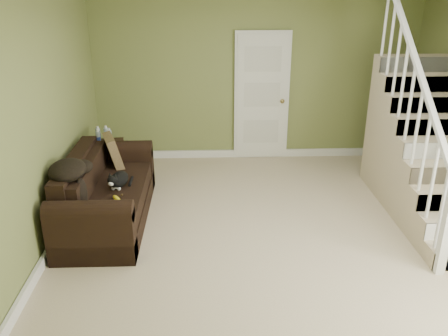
{
  "coord_description": "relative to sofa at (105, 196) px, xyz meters",
  "views": [
    {
      "loc": [
        -0.77,
        -4.57,
        2.8
      ],
      "look_at": [
        -0.58,
        0.44,
        0.74
      ],
      "focal_mm": 38.0,
      "sensor_mm": 36.0,
      "label": 1
    }
  ],
  "objects": [
    {
      "name": "door",
      "position": [
        2.12,
        2.07,
        0.69
      ],
      "size": [
        0.86,
        0.12,
        2.02
      ],
      "color": "white",
      "rests_on": "floor"
    },
    {
      "name": "throw_pillow",
      "position": [
        0.01,
        0.72,
        0.31
      ],
      "size": [
        0.35,
        0.49,
        0.46
      ],
      "primitive_type": "cube",
      "rotation": [
        0.0,
        -0.24,
        0.32
      ],
      "color": "#48301C",
      "rests_on": "sofa"
    },
    {
      "name": "cat",
      "position": [
        0.2,
        -0.03,
        0.22
      ],
      "size": [
        0.27,
        0.51,
        0.24
      ],
      "rotation": [
        0.0,
        0.0,
        -0.25
      ],
      "color": "black",
      "rests_on": "sofa"
    },
    {
      "name": "banana",
      "position": [
        0.23,
        -0.4,
        0.16
      ],
      "size": [
        0.15,
        0.19,
        0.05
      ],
      "primitive_type": "ellipsoid",
      "rotation": [
        0.0,
        0.0,
        0.56
      ],
      "color": "yellow",
      "rests_on": "sofa"
    },
    {
      "name": "wall_left",
      "position": [
        -0.48,
        -0.64,
        0.99
      ],
      "size": [
        0.04,
        5.5,
        2.6
      ],
      "primitive_type": "cube",
      "color": "olive",
      "rests_on": "floor"
    },
    {
      "name": "wall_back",
      "position": [
        2.02,
        2.11,
        0.99
      ],
      "size": [
        5.0,
        0.04,
        2.6
      ],
      "primitive_type": "cube",
      "color": "olive",
      "rests_on": "floor"
    },
    {
      "name": "wall_front",
      "position": [
        2.02,
        -3.39,
        0.99
      ],
      "size": [
        5.0,
        0.04,
        2.6
      ],
      "primitive_type": "cube",
      "color": "olive",
      "rests_on": "floor"
    },
    {
      "name": "baseboard_left",
      "position": [
        -0.45,
        -0.64,
        -0.25
      ],
      "size": [
        0.04,
        5.5,
        0.12
      ],
      "primitive_type": "cube",
      "color": "white",
      "rests_on": "floor"
    },
    {
      "name": "floor",
      "position": [
        2.02,
        -0.64,
        -0.31
      ],
      "size": [
        5.0,
        5.5,
        0.01
      ],
      "primitive_type": "cube",
      "color": "tan",
      "rests_on": "ground"
    },
    {
      "name": "baseboard_back",
      "position": [
        2.02,
        2.08,
        -0.25
      ],
      "size": [
        5.0,
        0.04,
        0.12
      ],
      "primitive_type": "cube",
      "color": "white",
      "rests_on": "floor"
    },
    {
      "name": "throw_blanket",
      "position": [
        -0.26,
        -0.45,
        0.53
      ],
      "size": [
        0.42,
        0.53,
        0.21
      ],
      "primitive_type": "ellipsoid",
      "rotation": [
        0.0,
        0.0,
        0.07
      ],
      "color": "black",
      "rests_on": "sofa"
    },
    {
      "name": "sofa",
      "position": [
        0.0,
        0.0,
        0.0
      ],
      "size": [
        0.89,
        2.07,
        0.82
      ],
      "color": "black",
      "rests_on": "floor"
    },
    {
      "name": "side_table",
      "position": [
        -0.18,
        1.12,
        -0.0
      ],
      "size": [
        0.57,
        0.57,
        0.82
      ],
      "rotation": [
        0.0,
        0.0,
        0.16
      ],
      "color": "black",
      "rests_on": "floor"
    },
    {
      "name": "staircase",
      "position": [
        4.01,
        0.33,
        0.33
      ],
      "size": [
        1.0,
        2.51,
        2.82
      ],
      "color": "tan",
      "rests_on": "floor"
    }
  ]
}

